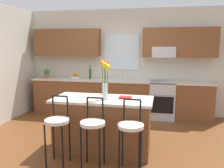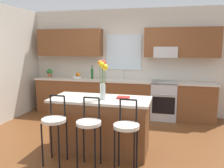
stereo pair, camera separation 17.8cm
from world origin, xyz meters
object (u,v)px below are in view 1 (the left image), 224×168
at_px(bar_stool_near, 57,124).
at_px(bar_stool_far, 131,129).
at_px(flower_vase, 105,76).
at_px(potted_plant_small, 47,73).
at_px(bottle_olive_oil, 90,73).
at_px(kitchen_island, 103,125).
at_px(bar_stool_middle, 93,126).
at_px(fruit_bowl_oranges, 75,77).
at_px(oven_range, 162,100).
at_px(cookbook, 125,97).

xyz_separation_m(bar_stool_near, bar_stool_far, (1.10, 0.00, 0.00)).
bearing_deg(flower_vase, potted_plant_small, 134.31).
height_order(bar_stool_far, bottle_olive_oil, bottle_olive_oil).
bearing_deg(bottle_olive_oil, kitchen_island, -67.91).
relative_size(bar_stool_near, bottle_olive_oil, 3.00).
distance_m(bottle_olive_oil, potted_plant_small, 1.22).
distance_m(bar_stool_near, potted_plant_small, 3.14).
relative_size(kitchen_island, bar_stool_middle, 1.59).
xyz_separation_m(fruit_bowl_oranges, bottle_olive_oil, (0.41, -0.00, 0.09)).
distance_m(oven_range, kitchen_island, 2.32).
bearing_deg(flower_vase, kitchen_island, 130.82).
bearing_deg(cookbook, oven_range, 73.25).
xyz_separation_m(bar_stool_near, flower_vase, (0.62, 0.51, 0.67)).
distance_m(kitchen_island, bar_stool_far, 0.82).
bearing_deg(bottle_olive_oil, potted_plant_small, -179.99).
bearing_deg(bar_stool_middle, potted_plant_small, 127.55).
xyz_separation_m(bar_stool_near, cookbook, (0.92, 0.65, 0.30)).
bearing_deg(potted_plant_small, fruit_bowl_oranges, 0.35).
xyz_separation_m(oven_range, bar_stool_far, (-0.43, -2.68, 0.18)).
bearing_deg(bottle_olive_oil, bar_stool_far, -62.46).
relative_size(oven_range, bar_stool_middle, 0.88).
xyz_separation_m(flower_vase, cookbook, (0.31, 0.15, -0.37)).
bearing_deg(bar_stool_far, potted_plant_small, 134.18).
relative_size(kitchen_island, bar_stool_far, 1.59).
relative_size(flower_vase, potted_plant_small, 2.78).
relative_size(oven_range, bottle_olive_oil, 2.65).
distance_m(bar_stool_near, flower_vase, 1.04).
distance_m(oven_range, bar_stool_far, 2.72).
distance_m(flower_vase, fruit_bowl_oranges, 2.60).
relative_size(fruit_bowl_oranges, potted_plant_small, 1.05).
xyz_separation_m(kitchen_island, cookbook, (0.37, 0.07, 0.47)).
distance_m(kitchen_island, flower_vase, 0.85).
bearing_deg(kitchen_island, cookbook, 10.49).
xyz_separation_m(bar_stool_middle, cookbook, (0.37, 0.65, 0.30)).
bearing_deg(cookbook, bottle_olive_oil, 121.01).
distance_m(kitchen_island, bar_stool_middle, 0.61).
distance_m(oven_range, flower_vase, 2.51).
distance_m(fruit_bowl_oranges, bottle_olive_oil, 0.42).
bearing_deg(bar_stool_middle, oven_range, 69.86).
xyz_separation_m(bar_stool_far, flower_vase, (-0.48, 0.51, 0.67)).
height_order(bar_stool_near, bar_stool_far, same).
relative_size(bottle_olive_oil, potted_plant_small, 1.51).
height_order(kitchen_island, potted_plant_small, potted_plant_small).
distance_m(bar_stool_middle, bottle_olive_oil, 2.87).
height_order(kitchen_island, cookbook, cookbook).
height_order(bar_stool_far, flower_vase, flower_vase).
bearing_deg(bottle_olive_oil, flower_vase, -67.13).
height_order(flower_vase, potted_plant_small, flower_vase).
height_order(oven_range, bar_stool_far, bar_stool_far).
xyz_separation_m(flower_vase, bottle_olive_oil, (-0.93, 2.20, -0.25)).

